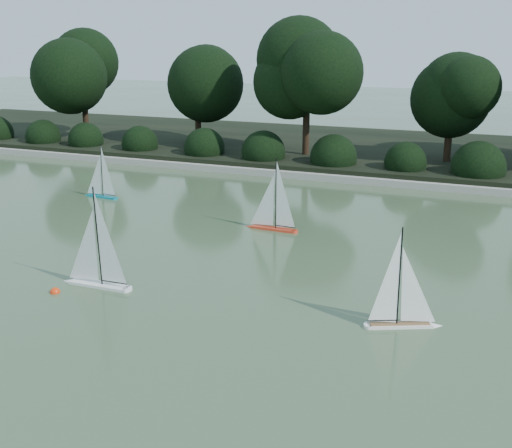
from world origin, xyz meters
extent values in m
plane|color=#3B5231|center=(0.00, 0.00, 0.00)|extent=(80.00, 80.00, 0.00)
cube|color=gray|center=(0.00, 9.00, 0.09)|extent=(40.00, 0.35, 0.18)
cube|color=black|center=(0.00, 13.00, 0.15)|extent=(40.00, 8.00, 0.30)
cylinder|color=black|center=(-11.00, 11.20, 0.76)|extent=(0.20, 0.20, 1.51)
sphere|color=black|center=(-11.00, 11.20, 2.58)|extent=(2.38, 2.38, 2.38)
cylinder|color=black|center=(-7.00, 11.80, 0.68)|extent=(0.20, 0.20, 1.37)
sphere|color=black|center=(-7.00, 11.80, 2.38)|extent=(2.24, 2.24, 2.24)
cylinder|color=black|center=(-3.00, 10.90, 0.83)|extent=(0.20, 0.20, 1.66)
sphere|color=black|center=(-3.00, 10.90, 2.85)|extent=(2.66, 2.66, 2.66)
cylinder|color=black|center=(1.00, 11.40, 0.63)|extent=(0.20, 0.20, 1.26)
sphere|color=black|center=(1.00, 11.40, 2.21)|extent=(2.10, 2.10, 2.10)
sphere|color=black|center=(-12.00, 9.90, 0.45)|extent=(1.10, 1.10, 1.10)
sphere|color=black|center=(-10.00, 9.90, 0.45)|extent=(1.10, 1.10, 1.10)
sphere|color=black|center=(-8.00, 9.90, 0.45)|extent=(1.10, 1.10, 1.10)
sphere|color=black|center=(-6.00, 9.90, 0.45)|extent=(1.10, 1.10, 1.10)
sphere|color=black|center=(-4.00, 9.90, 0.45)|extent=(1.10, 1.10, 1.10)
sphere|color=black|center=(-2.00, 9.90, 0.45)|extent=(1.10, 1.10, 1.10)
sphere|color=black|center=(0.00, 9.90, 0.45)|extent=(1.10, 1.10, 1.10)
sphere|color=black|center=(2.00, 9.90, 0.45)|extent=(1.10, 1.10, 1.10)
cube|color=white|center=(-3.03, 0.50, 0.05)|extent=(1.00, 0.21, 0.10)
cone|color=white|center=(-3.61, 0.50, 0.05)|extent=(0.20, 0.20, 0.20)
cylinder|color=white|center=(-2.53, 0.51, 0.05)|extent=(0.12, 0.12, 0.10)
cylinder|color=black|center=(-2.98, 0.50, 0.87)|extent=(0.02, 0.02, 1.55)
cylinder|color=black|center=(-2.76, 0.51, 0.16)|extent=(0.46, 0.02, 0.02)
cube|color=white|center=(1.51, 0.80, 0.04)|extent=(0.86, 0.51, 0.09)
cone|color=white|center=(1.97, 1.00, 0.04)|extent=(0.23, 0.23, 0.17)
cylinder|color=white|center=(1.12, 0.62, 0.04)|extent=(0.14, 0.14, 0.09)
cube|color=olive|center=(1.51, 0.80, 0.09)|extent=(0.78, 0.45, 0.01)
cylinder|color=black|center=(1.47, 0.78, 0.76)|extent=(0.02, 0.02, 1.34)
cylinder|color=black|center=(1.30, 0.70, 0.14)|extent=(0.37, 0.18, 0.01)
cube|color=red|center=(-1.57, 4.29, 0.05)|extent=(0.92, 0.22, 0.09)
cone|color=red|center=(-2.10, 4.32, 0.05)|extent=(0.19, 0.19, 0.18)
cylinder|color=red|center=(-1.12, 4.27, 0.05)|extent=(0.11, 0.11, 0.09)
cylinder|color=black|center=(-1.53, 4.29, 0.80)|extent=(0.02, 0.02, 1.41)
cylinder|color=black|center=(-1.33, 4.28, 0.15)|extent=(0.42, 0.03, 0.01)
cube|color=#07778C|center=(-6.28, 5.24, 0.04)|extent=(0.82, 0.23, 0.08)
cone|color=#07778C|center=(-6.74, 5.28, 0.04)|extent=(0.18, 0.18, 0.16)
cylinder|color=#07778C|center=(-5.88, 5.20, 0.04)|extent=(0.11, 0.11, 0.08)
cylinder|color=black|center=(-6.24, 5.24, 0.70)|extent=(0.02, 0.02, 1.25)
cylinder|color=black|center=(-6.06, 5.22, 0.13)|extent=(0.37, 0.05, 0.01)
sphere|color=red|center=(-3.51, 0.05, 0.00)|extent=(0.16, 0.16, 0.16)
camera|label=1|loc=(2.62, -7.14, 3.75)|focal=45.00mm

